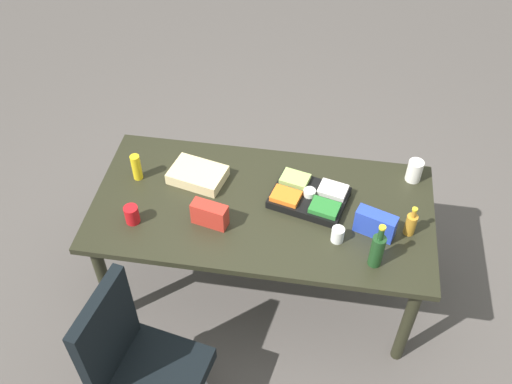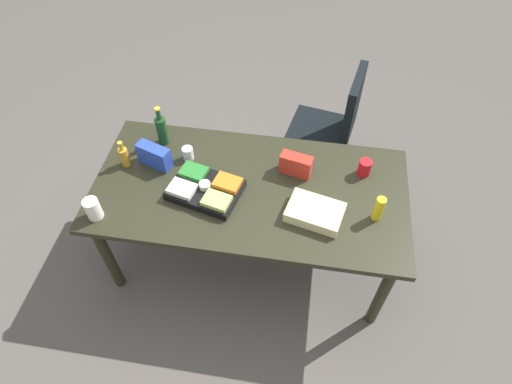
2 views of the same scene
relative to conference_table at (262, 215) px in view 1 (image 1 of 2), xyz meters
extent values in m
plane|color=#544D49|center=(0.00, 0.00, -0.68)|extent=(10.00, 10.00, 0.00)
cube|color=black|center=(0.00, 0.00, 0.06)|extent=(1.95, 0.96, 0.04)
cylinder|color=black|center=(-0.89, -0.39, -0.32)|extent=(0.07, 0.07, 0.72)
cylinder|color=black|center=(0.89, -0.39, -0.32)|extent=(0.07, 0.07, 0.72)
cylinder|color=black|center=(-0.89, 0.39, -0.32)|extent=(0.07, 0.07, 0.72)
cylinder|color=black|center=(0.89, 0.39, -0.32)|extent=(0.07, 0.07, 0.72)
cube|color=black|center=(-0.41, -0.95, -0.27)|extent=(0.56, 0.56, 0.09)
cube|color=black|center=(-0.62, -0.91, 0.05)|extent=(0.14, 0.44, 0.55)
cylinder|color=red|center=(-0.70, -0.23, 0.14)|extent=(0.09, 0.09, 0.11)
cylinder|color=yellow|center=(-0.77, 0.11, 0.17)|extent=(0.06, 0.06, 0.17)
cube|color=beige|center=(-0.41, 0.15, 0.12)|extent=(0.36, 0.29, 0.07)
cylinder|color=#1A401C|center=(0.64, -0.31, 0.18)|extent=(0.08, 0.08, 0.20)
cylinder|color=#1A401C|center=(0.64, -0.31, 0.32)|extent=(0.03, 0.03, 0.08)
cylinder|color=gold|center=(0.64, -0.31, 0.37)|extent=(0.04, 0.04, 0.01)
cylinder|color=#C78726|center=(0.82, -0.07, 0.15)|extent=(0.08, 0.08, 0.13)
cylinder|color=#C78726|center=(0.82, -0.07, 0.24)|extent=(0.03, 0.03, 0.05)
cylinder|color=gold|center=(0.82, -0.07, 0.27)|extent=(0.04, 0.04, 0.01)
cube|color=black|center=(0.26, 0.08, 0.11)|extent=(0.48, 0.39, 0.05)
cube|color=orange|center=(0.13, 0.03, 0.15)|extent=(0.18, 0.15, 0.03)
cube|color=#27752D|center=(0.35, -0.02, 0.15)|extent=(0.18, 0.15, 0.03)
cube|color=#A4C364|center=(0.17, 0.18, 0.15)|extent=(0.18, 0.15, 0.03)
cube|color=silver|center=(0.39, 0.12, 0.15)|extent=(0.18, 0.15, 0.03)
cylinder|color=white|center=(0.26, 0.08, 0.15)|extent=(0.08, 0.08, 0.04)
cube|color=red|center=(-0.27, -0.18, 0.15)|extent=(0.21, 0.12, 0.14)
cylinder|color=white|center=(0.86, 0.35, 0.15)|extent=(0.11, 0.11, 0.14)
cylinder|color=white|center=(0.44, -0.19, 0.13)|extent=(0.07, 0.07, 0.09)
cube|color=#2843BB|center=(0.63, -0.11, 0.16)|extent=(0.23, 0.15, 0.15)
camera|label=1|loc=(0.32, -2.23, 2.52)|focal=40.66mm
camera|label=2|loc=(-0.31, 1.69, 2.14)|focal=30.36mm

